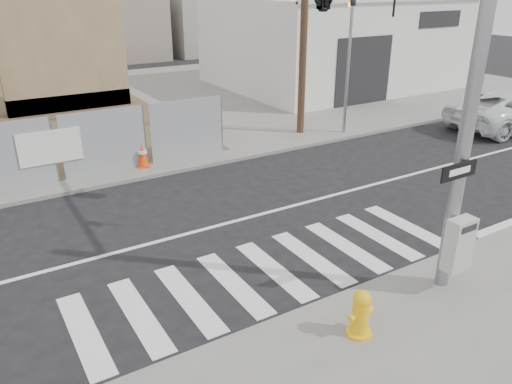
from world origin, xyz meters
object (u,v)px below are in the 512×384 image
auto_shop (331,41)px  fire_hydrant (361,313)px  signal_pole (366,30)px  suv (511,110)px  traffic_cone_d (143,156)px

auto_shop → fire_hydrant: bearing=-127.7°
signal_pole → suv: size_ratio=1.22×
traffic_cone_d → auto_shop: bearing=29.5°
suv → signal_pole: bearing=110.3°
suv → fire_hydrant: bearing=118.1°
auto_shop → suv: size_ratio=2.09×
signal_pole → auto_shop: bearing=52.5°
auto_shop → traffic_cone_d: size_ratio=15.70×
fire_hydrant → suv: bearing=14.0°
suv → traffic_cone_d: bearing=80.9°
auto_shop → signal_pole: bearing=-127.5°
auto_shop → fire_hydrant: auto_shop is taller
fire_hydrant → traffic_cone_d: size_ratio=1.12×
traffic_cone_d → fire_hydrant: bearing=-88.4°
traffic_cone_d → suv: bearing=-11.9°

